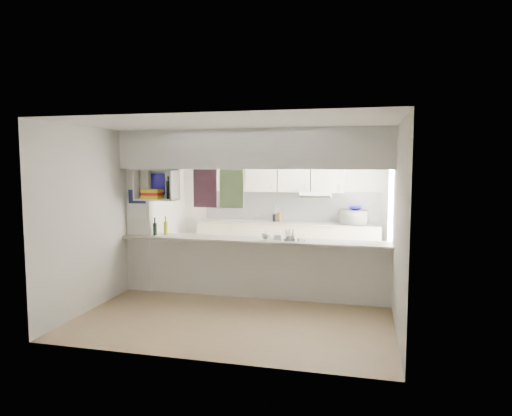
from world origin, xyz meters
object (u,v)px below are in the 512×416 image
(microwave, at_px, (354,217))
(dish_rack, at_px, (292,236))
(bowl, at_px, (355,208))
(wine_bottles, at_px, (160,228))

(microwave, relative_size, dish_rack, 1.27)
(bowl, bearing_deg, dish_rack, -112.71)
(microwave, xyz_separation_m, bowl, (0.02, 0.01, 0.17))
(bowl, xyz_separation_m, wine_bottles, (-3.06, -2.08, -0.20))
(microwave, height_order, bowl, bowl)
(microwave, xyz_separation_m, wine_bottles, (-3.05, -2.07, -0.03))
(microwave, bearing_deg, wine_bottles, 39.02)
(microwave, xyz_separation_m, dish_rack, (-0.87, -2.12, -0.07))
(microwave, bearing_deg, bowl, -143.56)
(bowl, relative_size, dish_rack, 0.67)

